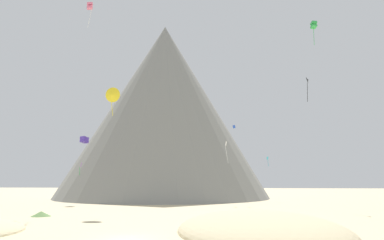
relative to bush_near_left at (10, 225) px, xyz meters
name	(u,v)px	position (x,y,z in m)	size (l,w,h in m)	color
ground_plane	(126,238)	(13.89, -5.11, -0.29)	(400.00, 400.00, 0.00)	#CCBA8E
dune_foreground_left	(260,232)	(25.48, 0.13, -0.29)	(24.02, 15.84, 3.75)	#CCBA8E
bush_near_left	(10,225)	(0.00, 0.00, 0.00)	(2.39, 2.39, 0.59)	#386633
bush_far_right	(211,218)	(20.35, 8.84, 0.07)	(1.96, 1.96, 0.73)	#668C4C
bush_low_patch	(41,214)	(-3.06, 11.76, 0.05)	(2.67, 2.67, 0.70)	#668C4C
rock_massif	(163,119)	(3.20, 66.74, 22.46)	(83.40, 83.40, 51.35)	gray
kite_indigo_low	(84,140)	(-9.16, 39.21, 13.40)	(1.86, 1.91, 1.49)	#5138B2
kite_cyan_low	(268,159)	(32.00, 53.52, 9.71)	(0.52, 0.75, 2.36)	#33BCDB
kite_blue_mid	(234,127)	(23.79, 43.28, 16.41)	(0.70, 0.47, 0.77)	blue
kite_green_high	(314,25)	(40.55, 35.77, 36.33)	(1.34, 1.41, 5.12)	green
kite_yellow_mid	(112,95)	(3.79, 19.13, 18.38)	(2.48, 0.61, 4.78)	yellow
kite_white_low	(226,149)	(22.03, 39.74, 11.19)	(0.65, 0.53, 4.72)	white
kite_violet_low	(81,166)	(-7.23, 33.67, 7.42)	(0.57, 0.64, 2.53)	purple
kite_rainbow_high	(90,6)	(-5.84, 30.68, 40.47)	(1.52, 1.49, 5.52)	#E5668C
kite_black_mid	(308,80)	(38.11, 33.28, 23.81)	(0.92, 1.39, 4.98)	black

